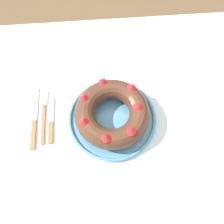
# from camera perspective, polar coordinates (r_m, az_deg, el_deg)

# --- Properties ---
(ground_plane) EXTENTS (8.00, 8.00, 0.00)m
(ground_plane) POSITION_cam_1_polar(r_m,az_deg,el_deg) (1.57, 0.40, -12.54)
(ground_plane) COLOR brown
(dining_table) EXTENTS (1.44, 1.01, 0.78)m
(dining_table) POSITION_cam_1_polar(r_m,az_deg,el_deg) (0.90, 0.67, -4.01)
(dining_table) COLOR silver
(dining_table) RESTS_ON ground_plane
(serving_dish) EXTENTS (0.32, 0.32, 0.02)m
(serving_dish) POSITION_cam_1_polar(r_m,az_deg,el_deg) (0.81, -0.00, -1.32)
(serving_dish) COLOR #518EB2
(serving_dish) RESTS_ON dining_table
(bundt_cake) EXTENTS (0.26, 0.26, 0.09)m
(bundt_cake) POSITION_cam_1_polar(r_m,az_deg,el_deg) (0.77, -0.00, 0.03)
(bundt_cake) COLOR #4C2D1E
(bundt_cake) RESTS_ON serving_dish
(fork) EXTENTS (0.02, 0.22, 0.01)m
(fork) POSITION_cam_1_polar(r_m,az_deg,el_deg) (0.86, -17.39, -0.13)
(fork) COLOR #936038
(fork) RESTS_ON dining_table
(serving_knife) EXTENTS (0.02, 0.25, 0.01)m
(serving_knife) POSITION_cam_1_polar(r_m,az_deg,el_deg) (0.86, -19.64, -2.37)
(serving_knife) COLOR #936038
(serving_knife) RESTS_ON dining_table
(cake_knife) EXTENTS (0.02, 0.19, 0.01)m
(cake_knife) POSITION_cam_1_polar(r_m,az_deg,el_deg) (0.84, -15.65, -2.70)
(cake_knife) COLOR #936038
(cake_knife) RESTS_ON dining_table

